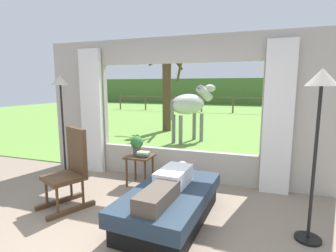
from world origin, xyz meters
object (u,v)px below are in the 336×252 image
(floor_lamp_left, at_px, (61,95))
(reclining_person, at_px, (169,183))
(recliner_sofa, at_px, (170,204))
(rocking_chair, at_px, (70,169))
(book_stack, at_px, (143,154))
(side_table, at_px, (140,161))
(horse, at_px, (190,105))
(potted_plant, at_px, (137,144))
(floor_lamp_right, at_px, (320,104))
(pasture_tree, at_px, (168,88))

(floor_lamp_left, bearing_deg, reclining_person, -23.15)
(recliner_sofa, height_order, floor_lamp_left, floor_lamp_left)
(rocking_chair, bearing_deg, reclining_person, 25.40)
(reclining_person, relative_size, floor_lamp_left, 0.76)
(rocking_chair, height_order, book_stack, rocking_chair)
(side_table, distance_m, book_stack, 0.18)
(recliner_sofa, relative_size, rocking_chair, 1.57)
(side_table, bearing_deg, horse, 90.10)
(potted_plant, height_order, horse, horse)
(book_stack, bearing_deg, horse, 91.56)
(rocking_chair, relative_size, floor_lamp_right, 0.60)
(rocking_chair, relative_size, side_table, 2.15)
(horse, bearing_deg, floor_lamp_right, -27.82)
(rocking_chair, xyz_separation_m, potted_plant, (0.51, 1.11, 0.16))
(potted_plant, bearing_deg, book_stack, -33.98)
(recliner_sofa, bearing_deg, floor_lamp_left, 162.09)
(book_stack, height_order, floor_lamp_right, floor_lamp_right)
(rocking_chair, xyz_separation_m, book_stack, (0.68, 0.99, 0.02))
(rocking_chair, xyz_separation_m, floor_lamp_right, (3.06, 0.14, 0.97))
(reclining_person, height_order, floor_lamp_right, floor_lamp_right)
(rocking_chair, height_order, pasture_tree, pasture_tree)
(reclining_person, distance_m, book_stack, 1.27)
(side_table, bearing_deg, recliner_sofa, -48.43)
(pasture_tree, bearing_deg, recliner_sofa, -70.93)
(rocking_chair, height_order, side_table, rocking_chair)
(side_table, height_order, floor_lamp_right, floor_lamp_right)
(rocking_chair, relative_size, potted_plant, 3.50)
(potted_plant, xyz_separation_m, book_stack, (0.17, -0.12, -0.14))
(recliner_sofa, bearing_deg, potted_plant, 136.63)
(floor_lamp_left, bearing_deg, recliner_sofa, -22.17)
(book_stack, bearing_deg, floor_lamp_right, -19.71)
(horse, bearing_deg, reclining_person, -45.81)
(recliner_sofa, height_order, book_stack, book_stack)
(horse, distance_m, pasture_tree, 2.17)
(recliner_sofa, relative_size, pasture_tree, 0.51)
(side_table, distance_m, pasture_tree, 5.56)
(rocking_chair, relative_size, floor_lamp_left, 0.59)
(recliner_sofa, xyz_separation_m, rocking_chair, (-1.47, -0.05, 0.33))
(recliner_sofa, distance_m, book_stack, 1.28)
(recliner_sofa, height_order, side_table, side_table)
(side_table, height_order, pasture_tree, pasture_tree)
(floor_lamp_left, bearing_deg, pasture_tree, 86.58)
(rocking_chair, bearing_deg, potted_plant, 90.85)
(floor_lamp_right, distance_m, horse, 5.15)
(floor_lamp_right, bearing_deg, book_stack, 160.29)
(floor_lamp_right, bearing_deg, pasture_tree, 121.28)
(pasture_tree, bearing_deg, potted_plant, -77.01)
(reclining_person, relative_size, floor_lamp_right, 0.76)
(reclining_person, relative_size, rocking_chair, 1.28)
(side_table, xyz_separation_m, pasture_tree, (-1.28, 5.28, 1.19))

